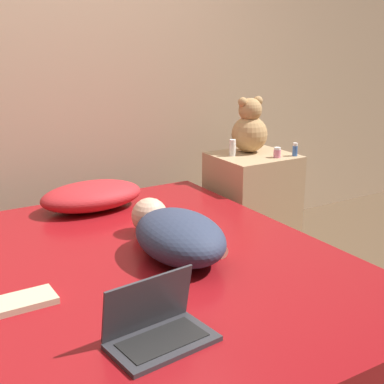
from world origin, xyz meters
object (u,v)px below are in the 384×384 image
person_lying (176,234)px  bottle_white (233,148)px  pillow (92,196)px  laptop (157,327)px  bottle_blue (295,150)px  teddy_bear (250,128)px  bottle_pink (277,153)px  book (22,301)px

person_lying → bottle_white: size_ratio=6.73×
pillow → laptop: laptop is taller
person_lying → bottle_blue: 1.29m
pillow → bottle_blue: size_ratio=6.87×
pillow → teddy_bear: 1.10m
person_lying → bottle_blue: (1.16, 0.56, 0.13)m
person_lying → bottle_pink: bottle_pink is taller
bottle_white → bottle_blue: size_ratio=1.26×
bottle_pink → bottle_blue: size_ratio=0.77×
teddy_bear → bottle_white: (-0.15, -0.04, -0.10)m
teddy_bear → pillow: bearing=-178.7°
teddy_bear → bottle_blue: size_ratio=4.30×
teddy_bear → bottle_blue: teddy_bear is taller
laptop → teddy_bear: (1.36, 1.34, 0.29)m
pillow → laptop: size_ratio=1.62×
laptop → book: (-0.30, 0.45, -0.04)m
laptop → bottle_blue: size_ratio=4.23×
bottle_pink → book: bearing=-158.4°
pillow → book: 1.05m
pillow → laptop: bearing=-102.7°
bottle_pink → bottle_blue: bottle_blue is taller
pillow → bottle_blue: bearing=-9.7°
bottle_white → bottle_blue: 0.38m
person_lying → laptop: 0.67m
bottle_blue → bottle_white: bearing=148.7°
person_lying → bottle_pink: bearing=33.7°
pillow → person_lying: size_ratio=0.81×
pillow → teddy_bear: (1.07, 0.02, 0.26)m
laptop → pillow: bearing=71.2°
bottle_blue → book: size_ratio=0.35×
laptop → bottle_white: size_ratio=3.37×
laptop → bottle_blue: bottle_blue is taller
pillow → teddy_bear: teddy_bear is taller
bottle_white → bottle_blue: bottle_white is taller
bottle_white → teddy_bear: bearing=13.5°
pillow → bottle_white: size_ratio=5.47×
pillow → book: (-0.60, -0.87, -0.06)m
bottle_pink → book: size_ratio=0.27×
bottle_white → bottle_pink: size_ratio=1.62×
pillow → teddy_bear: size_ratio=1.60×
pillow → book: bearing=-124.6°
laptop → bottle_pink: bearing=32.5°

